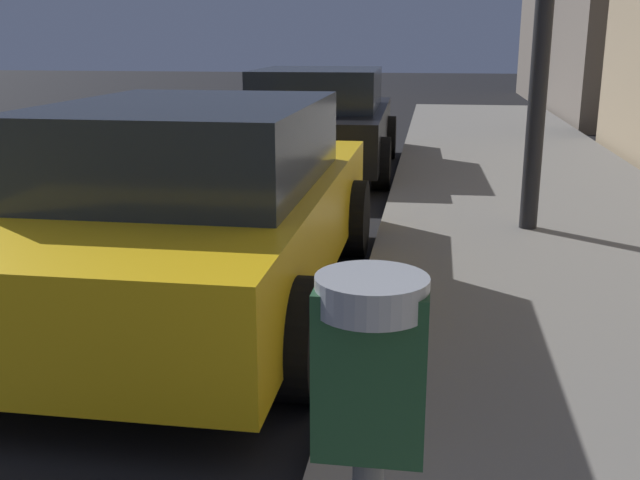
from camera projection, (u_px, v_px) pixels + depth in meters
name	position (u px, v px, depth m)	size (l,w,h in m)	color
parking_meter	(369.00, 448.00, 1.29)	(0.19, 0.19, 1.31)	#59595B
car_yellow_cab	(196.00, 205.00, 5.11)	(2.14, 4.33, 1.43)	gold
car_black	(319.00, 120.00, 10.43)	(2.21, 4.17, 1.43)	black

